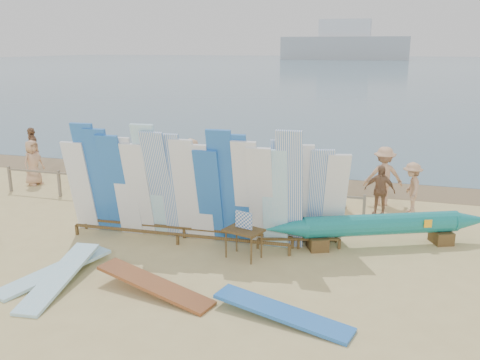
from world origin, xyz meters
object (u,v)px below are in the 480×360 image
(outrigger_canoe, at_px, (381,226))
(beachgoer_11, at_px, (101,152))
(flat_board_c, at_px, (155,294))
(beachgoer_9, at_px, (384,176))
(flat_board_b, at_px, (55,276))
(main_surfboard_rack, at_px, (180,190))
(side_surfboard_rack, at_px, (299,198))
(flat_board_a, at_px, (60,285))
(beach_chair_right, at_px, (249,194))
(beachgoer_7, at_px, (231,170))
(beachgoer_4, at_px, (141,163))
(beachgoer_0, at_px, (33,163))
(beachgoer_1, at_px, (140,157))
(beachgoer_10, at_px, (380,190))
(stroller, at_px, (254,194))
(beachgoer_extra_0, at_px, (412,188))
(flat_board_d, at_px, (282,319))
(beachgoer_2, at_px, (148,171))
(beachgoer_extra_1, at_px, (33,150))
(beachgoer_6, at_px, (233,172))
(beachgoer_3, at_px, (192,165))
(beach_chair_left, at_px, (223,194))
(vendor_table, at_px, (244,243))
(beachgoer_5, at_px, (225,165))
(beachgoer_8, at_px, (337,185))

(outrigger_canoe, distance_m, beachgoer_11, 12.14)
(flat_board_c, distance_m, beachgoer_9, 8.81)
(flat_board_b, bearing_deg, main_surfboard_rack, 75.44)
(side_surfboard_rack, bearing_deg, flat_board_a, -156.38)
(beach_chair_right, distance_m, beachgoer_7, 1.19)
(beachgoer_4, bearing_deg, beach_chair_right, -28.66)
(beachgoer_0, bearing_deg, outrigger_canoe, -89.43)
(beachgoer_0, xyz_separation_m, beachgoer_11, (1.25, 2.51, -0.01))
(beachgoer_1, relative_size, beachgoer_10, 1.05)
(outrigger_canoe, height_order, flat_board_b, outrigger_canoe)
(stroller, xyz_separation_m, beachgoer_10, (3.74, 0.48, 0.30))
(flat_board_b, relative_size, beachgoer_10, 1.76)
(beachgoer_9, relative_size, beachgoer_extra_0, 1.19)
(beachgoer_9, bearing_deg, beachgoer_10, 75.47)
(outrigger_canoe, bearing_deg, beachgoer_extra_0, 51.42)
(side_surfboard_rack, xyz_separation_m, flat_board_d, (0.39, -3.65, -1.26))
(beachgoer_2, bearing_deg, beachgoer_extra_1, 0.18)
(flat_board_c, relative_size, beachgoer_9, 1.44)
(beachgoer_1, xyz_separation_m, beachgoer_extra_1, (-4.51, -0.45, 0.10))
(beachgoer_6, height_order, beachgoer_3, beachgoer_6)
(beach_chair_left, bearing_deg, beachgoer_extra_0, 11.04)
(vendor_table, bearing_deg, stroller, 118.78)
(vendor_table, height_order, beach_chair_right, vendor_table)
(flat_board_b, relative_size, beachgoer_9, 1.44)
(flat_board_c, relative_size, beachgoer_5, 1.74)
(beachgoer_8, bearing_deg, outrigger_canoe, 63.28)
(main_surfboard_rack, relative_size, flat_board_a, 2.32)
(beachgoer_extra_0, relative_size, beachgoer_11, 0.97)
(side_surfboard_rack, relative_size, beachgoer_extra_0, 1.78)
(beachgoer_0, height_order, beachgoer_6, beachgoer_6)
(beachgoer_1, bearing_deg, stroller, -167.73)
(stroller, distance_m, beachgoer_10, 3.78)
(vendor_table, distance_m, stroller, 3.82)
(beachgoer_6, distance_m, beachgoer_9, 4.81)
(stroller, xyz_separation_m, beachgoer_1, (-5.19, 2.49, 0.34))
(beachgoer_4, distance_m, beachgoer_11, 3.41)
(beach_chair_left, xyz_separation_m, beachgoer_1, (-4.04, 2.08, 0.53))
(vendor_table, height_order, flat_board_d, vendor_table)
(beach_chair_left, relative_size, beachgoer_extra_0, 0.60)
(beach_chair_right, xyz_separation_m, beachgoer_10, (4.08, -0.15, 0.50))
(flat_board_b, bearing_deg, flat_board_c, 16.96)
(outrigger_canoe, height_order, beach_chair_right, beach_chair_right)
(beachgoer_extra_1, height_order, beachgoer_extra_0, beachgoer_extra_1)
(beachgoer_3, bearing_deg, beach_chair_left, -160.63)
(flat_board_c, height_order, beach_chair_left, beach_chair_left)
(flat_board_b, height_order, beachgoer_extra_0, beachgoer_extra_0)
(flat_board_c, xyz_separation_m, beach_chair_left, (-0.69, 6.43, 0.28))
(outrigger_canoe, xyz_separation_m, beachgoer_7, (-5.04, 3.28, 0.32))
(main_surfboard_rack, distance_m, beach_chair_right, 4.06)
(beachgoer_10, relative_size, beachgoer_extra_1, 0.85)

